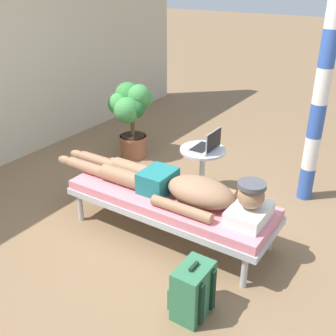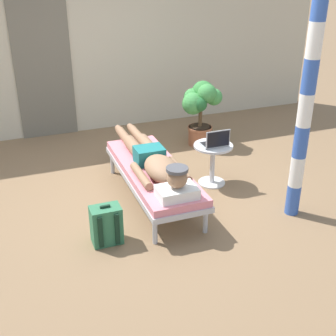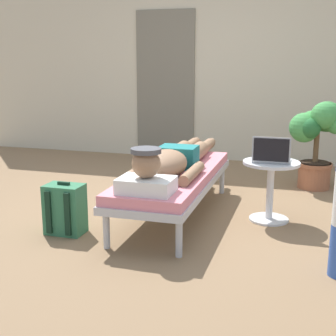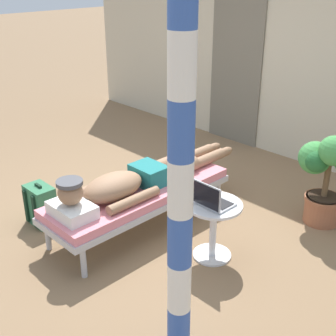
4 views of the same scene
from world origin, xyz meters
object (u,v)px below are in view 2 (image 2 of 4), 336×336
lounge_chair (153,173)px  laptop (215,142)px  backpack (106,225)px  potted_plant (201,106)px  side_table (213,157)px  porch_post (305,110)px  person_reclining (155,162)px

lounge_chair → laptop: 0.86m
backpack → potted_plant: potted_plant is taller
side_table → laptop: 0.23m
side_table → laptop: laptop is taller
side_table → porch_post: porch_post is taller
laptop → porch_post: porch_post is taller
laptop → backpack: size_ratio=0.73×
backpack → potted_plant: bearing=46.3°
person_reclining → laptop: laptop is taller
person_reclining → side_table: (0.82, 0.20, -0.16)m
laptop → potted_plant: potted_plant is taller
lounge_chair → backpack: (-0.72, -0.65, -0.15)m
backpack → potted_plant: size_ratio=0.45×
potted_plant → porch_post: (0.14, -2.20, 0.61)m
lounge_chair → porch_post: porch_post is taller
lounge_chair → backpack: size_ratio=4.48×
potted_plant → person_reclining: bearing=-130.1°
potted_plant → side_table: bearing=-107.3°
side_table → backpack: (-1.54, -0.78, -0.16)m
porch_post → side_table: bearing=118.7°
lounge_chair → laptop: laptop is taller
person_reclining → backpack: size_ratio=5.12×
person_reclining → potted_plant: bearing=49.9°
person_reclining → side_table: person_reclining is taller
laptop → backpack: laptop is taller
person_reclining → backpack: person_reclining is taller
person_reclining → potted_plant: 1.88m
person_reclining → porch_post: (1.35, -0.77, 0.69)m
lounge_chair → side_table: bearing=8.7°
potted_plant → lounge_chair: bearing=-131.5°
person_reclining → side_table: size_ratio=4.15×
lounge_chair → laptop: (0.82, 0.07, 0.24)m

